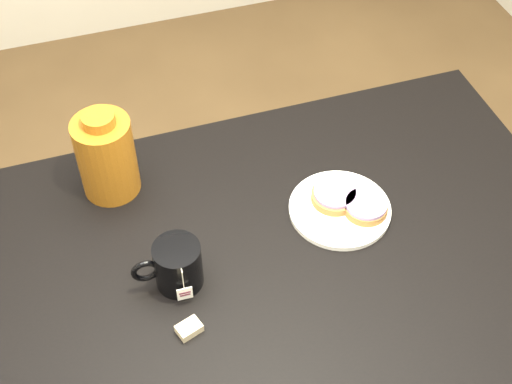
% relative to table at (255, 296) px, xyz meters
% --- Properties ---
extents(table, '(1.40, 0.90, 0.75)m').
position_rel_table_xyz_m(table, '(0.00, 0.00, 0.00)').
color(table, black).
rests_on(table, ground_plane).
extents(plate, '(0.22, 0.22, 0.02)m').
position_rel_table_xyz_m(plate, '(0.22, 0.10, 0.09)').
color(plate, white).
rests_on(plate, table).
extents(bagel_back, '(0.14, 0.14, 0.03)m').
position_rel_table_xyz_m(bagel_back, '(0.22, 0.12, 0.11)').
color(bagel_back, brown).
rests_on(bagel_back, plate).
extents(bagel_front, '(0.12, 0.12, 0.03)m').
position_rel_table_xyz_m(bagel_front, '(0.27, 0.07, 0.11)').
color(bagel_front, brown).
rests_on(bagel_front, plate).
extents(mug, '(0.14, 0.10, 0.10)m').
position_rel_table_xyz_m(mug, '(-0.15, 0.03, 0.14)').
color(mug, black).
rests_on(mug, table).
extents(teabag_pouch, '(0.05, 0.04, 0.02)m').
position_rel_table_xyz_m(teabag_pouch, '(-0.16, -0.09, 0.09)').
color(teabag_pouch, '#C6B793').
rests_on(teabag_pouch, table).
extents(bagel_package, '(0.16, 0.16, 0.21)m').
position_rel_table_xyz_m(bagel_package, '(-0.23, 0.32, 0.18)').
color(bagel_package, '#64350D').
rests_on(bagel_package, table).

